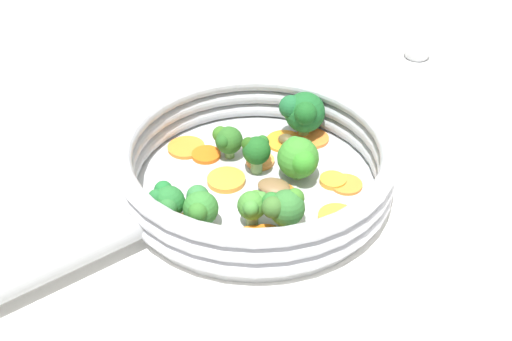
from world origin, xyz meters
name	(u,v)px	position (x,y,z in m)	size (l,w,h in m)	color
ground_plane	(256,189)	(0.00, 0.00, 0.00)	(4.00, 4.00, 0.00)	white
skillet	(256,185)	(0.00, 0.00, 0.01)	(0.27, 0.27, 0.01)	#B2B5B7
skillet_rim_wall	(256,161)	(0.00, 0.00, 0.04)	(0.29, 0.29, 0.05)	#B1B3BD
skillet_handle	(41,269)	(-0.23, -0.06, 0.02)	(0.03, 0.03, 0.20)	#999B9E
skillet_rivet_left	(139,213)	(-0.13, -0.01, 0.02)	(0.01, 0.01, 0.01)	#B2AFB4
skillet_rivet_right	(164,241)	(-0.12, -0.06, 0.02)	(0.01, 0.01, 0.01)	#B3B7BC
carrot_slice_0	(206,155)	(-0.04, 0.06, 0.01)	(0.03, 0.03, 0.00)	orange
carrot_slice_1	(338,217)	(0.05, -0.09, 0.01)	(0.04, 0.04, 0.00)	orange
carrot_slice_2	(188,227)	(-0.09, -0.04, 0.01)	(0.04, 0.04, 0.01)	orange
carrot_slice_3	(226,180)	(-0.03, 0.01, 0.01)	(0.04, 0.04, 0.01)	orange
carrot_slice_4	(186,147)	(-0.05, 0.09, 0.01)	(0.04, 0.04, 0.00)	orange
carrot_slice_5	(260,161)	(0.02, 0.03, 0.01)	(0.03, 0.03, 0.00)	#F98E3E
carrot_slice_6	(284,141)	(0.06, 0.06, 0.01)	(0.04, 0.04, 0.00)	orange
carrot_slice_7	(312,138)	(0.09, 0.05, 0.01)	(0.04, 0.04, 0.00)	orange
carrot_slice_8	(333,180)	(0.08, -0.03, 0.01)	(0.03, 0.03, 0.01)	orange
carrot_slice_9	(282,193)	(0.02, -0.03, 0.01)	(0.03, 0.03, 0.00)	orange
carrot_slice_10	(346,184)	(0.09, -0.04, 0.01)	(0.03, 0.03, 0.00)	orange
carrot_slice_11	(266,239)	(-0.03, -0.09, 0.01)	(0.04, 0.04, 0.01)	orange
carrot_slice_12	(253,239)	(-0.04, -0.08, 0.01)	(0.03, 0.03, 0.01)	orange
broccoli_floret_0	(303,112)	(0.08, 0.06, 0.05)	(0.05, 0.05, 0.06)	#7B994C
broccoli_floret_1	(253,205)	(-0.03, -0.06, 0.03)	(0.03, 0.03, 0.04)	#87A467
broccoli_floret_2	(227,140)	(-0.01, 0.06, 0.03)	(0.03, 0.03, 0.04)	#729D50
broccoli_floret_3	(256,150)	(0.01, 0.02, 0.04)	(0.03, 0.03, 0.04)	#80A763
broccoli_floret_4	(200,207)	(-0.08, -0.04, 0.03)	(0.03, 0.04, 0.04)	#709F58
broccoli_floret_5	(282,207)	(0.00, -0.08, 0.04)	(0.04, 0.04, 0.04)	#739C58
broccoli_floret_6	(299,158)	(0.04, -0.01, 0.04)	(0.04, 0.05, 0.05)	#80B666
broccoli_floret_7	(167,202)	(-0.10, -0.03, 0.04)	(0.04, 0.04, 0.04)	#789A4C
mushroom_piece_0	(274,186)	(0.01, -0.02, 0.02)	(0.03, 0.03, 0.01)	brown
mushroom_piece_1	(287,140)	(0.06, 0.05, 0.02)	(0.02, 0.02, 0.01)	brown
salt_shaker	(414,71)	(0.26, 0.10, 0.04)	(0.04, 0.04, 0.09)	silver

